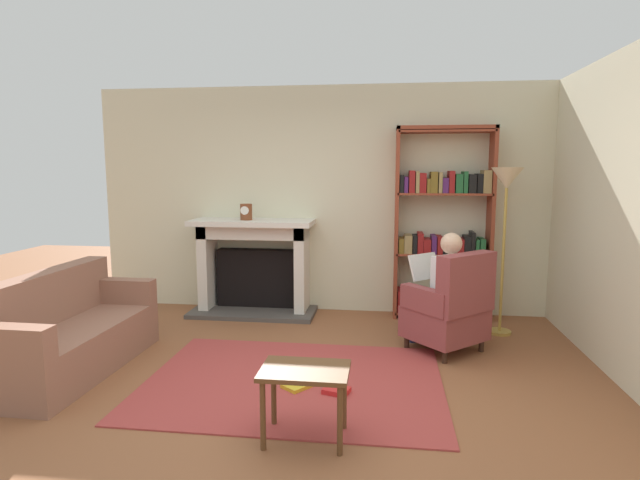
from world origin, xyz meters
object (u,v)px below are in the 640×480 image
object	(u,v)px
bookshelf	(442,229)
armchair_reading	(450,308)
seated_reader	(442,286)
fireplace	(255,263)
mantel_clock	(246,212)
floor_lamp	(506,193)
sofa_floral	(68,334)
side_table	(305,380)

from	to	relation	value
bookshelf	armchair_reading	distance (m)	1.31
armchair_reading	seated_reader	bearing A→B (deg)	-90.00
fireplace	mantel_clock	world-z (taller)	mantel_clock
fireplace	bookshelf	world-z (taller)	bookshelf
mantel_clock	bookshelf	size ratio (longest dim) A/B	0.09
mantel_clock	floor_lamp	distance (m)	2.88
sofa_floral	floor_lamp	world-z (taller)	floor_lamp
mantel_clock	fireplace	bearing A→B (deg)	56.57
armchair_reading	floor_lamp	size ratio (longest dim) A/B	0.56
mantel_clock	sofa_floral	size ratio (longest dim) A/B	0.11
mantel_clock	side_table	bearing A→B (deg)	-67.69
side_table	sofa_floral	bearing A→B (deg)	158.50
seated_reader	sofa_floral	xyz separation A→B (m)	(-3.23, -0.97, -0.30)
mantel_clock	sofa_floral	distance (m)	2.36
armchair_reading	seated_reader	world-z (taller)	seated_reader
fireplace	armchair_reading	world-z (taller)	fireplace
side_table	seated_reader	bearing A→B (deg)	60.66
armchair_reading	sofa_floral	bearing A→B (deg)	-27.40
mantel_clock	armchair_reading	bearing A→B (deg)	-24.36
bookshelf	mantel_clock	bearing A→B (deg)	-176.58
sofa_floral	floor_lamp	distance (m)	4.35
armchair_reading	seated_reader	xyz separation A→B (m)	(-0.08, 0.09, 0.20)
armchair_reading	side_table	world-z (taller)	armchair_reading
mantel_clock	bookshelf	world-z (taller)	bookshelf
fireplace	sofa_floral	distance (m)	2.31
mantel_clock	armchair_reading	xyz separation A→B (m)	(2.24, -1.02, -0.80)
sofa_floral	side_table	world-z (taller)	sofa_floral
sofa_floral	side_table	distance (m)	2.37
mantel_clock	floor_lamp	xyz separation A→B (m)	(2.84, -0.38, 0.25)
seated_reader	sofa_floral	bearing A→B (deg)	-25.63
bookshelf	seated_reader	size ratio (longest dim) A/B	1.93
armchair_reading	sofa_floral	distance (m)	3.43
fireplace	armchair_reading	size ratio (longest dim) A/B	1.52
mantel_clock	sofa_floral	world-z (taller)	mantel_clock
fireplace	bookshelf	bearing A→B (deg)	0.90
bookshelf	side_table	world-z (taller)	bookshelf
armchair_reading	side_table	size ratio (longest dim) A/B	1.73
seated_reader	mantel_clock	bearing A→B (deg)	-65.54
fireplace	seated_reader	xyz separation A→B (m)	(2.10, -1.03, 0.03)
seated_reader	floor_lamp	xyz separation A→B (m)	(0.67, 0.55, 0.86)
mantel_clock	side_table	distance (m)	3.10
armchair_reading	mantel_clock	bearing A→B (deg)	-66.67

